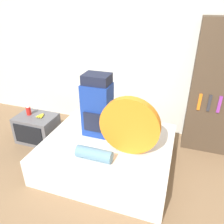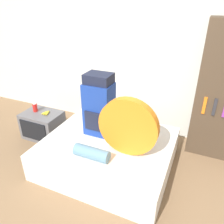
{
  "view_description": "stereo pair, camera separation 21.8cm",
  "coord_description": "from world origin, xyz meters",
  "px_view_note": "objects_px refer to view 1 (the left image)",
  "views": [
    {
      "loc": [
        0.87,
        -1.49,
        2.09
      ],
      "look_at": [
        0.09,
        0.8,
        0.84
      ],
      "focal_mm": 35.0,
      "sensor_mm": 36.0,
      "label": 1
    },
    {
      "loc": [
        1.07,
        -1.41,
        2.09
      ],
      "look_at": [
        0.09,
        0.8,
        0.84
      ],
      "focal_mm": 35.0,
      "sensor_mm": 36.0,
      "label": 2
    }
  ],
  "objects_px": {
    "backpack": "(97,106)",
    "canister": "(29,111)",
    "sleeping_roll": "(94,154)",
    "television": "(37,128)",
    "bookshelf": "(220,90)",
    "tent_bag": "(130,126)"
  },
  "relations": [
    {
      "from": "backpack",
      "to": "canister",
      "type": "height_order",
      "value": "backpack"
    },
    {
      "from": "sleeping_roll",
      "to": "television",
      "type": "distance_m",
      "value": 1.42
    },
    {
      "from": "sleeping_roll",
      "to": "bookshelf",
      "type": "bearing_deg",
      "value": 43.62
    },
    {
      "from": "television",
      "to": "bookshelf",
      "type": "bearing_deg",
      "value": 15.18
    },
    {
      "from": "sleeping_roll",
      "to": "television",
      "type": "xyz_separation_m",
      "value": [
        -1.27,
        0.6,
        -0.24
      ]
    },
    {
      "from": "tent_bag",
      "to": "bookshelf",
      "type": "height_order",
      "value": "bookshelf"
    },
    {
      "from": "tent_bag",
      "to": "canister",
      "type": "xyz_separation_m",
      "value": [
        -1.74,
        0.34,
        -0.24
      ]
    },
    {
      "from": "backpack",
      "to": "television",
      "type": "distance_m",
      "value": 1.24
    },
    {
      "from": "backpack",
      "to": "canister",
      "type": "xyz_separation_m",
      "value": [
        -1.22,
        0.06,
        -0.3
      ]
    },
    {
      "from": "tent_bag",
      "to": "sleeping_roll",
      "type": "bearing_deg",
      "value": -140.63
    },
    {
      "from": "backpack",
      "to": "tent_bag",
      "type": "relative_size",
      "value": 1.18
    },
    {
      "from": "television",
      "to": "bookshelf",
      "type": "height_order",
      "value": "bookshelf"
    },
    {
      "from": "backpack",
      "to": "bookshelf",
      "type": "relative_size",
      "value": 0.45
    },
    {
      "from": "bookshelf",
      "to": "television",
      "type": "bearing_deg",
      "value": -164.82
    },
    {
      "from": "backpack",
      "to": "bookshelf",
      "type": "xyz_separation_m",
      "value": [
        1.56,
        0.76,
        0.14
      ]
    },
    {
      "from": "sleeping_roll",
      "to": "television",
      "type": "bearing_deg",
      "value": 154.62
    },
    {
      "from": "television",
      "to": "bookshelf",
      "type": "relative_size",
      "value": 0.33
    },
    {
      "from": "backpack",
      "to": "tent_bag",
      "type": "bearing_deg",
      "value": -27.7
    },
    {
      "from": "backpack",
      "to": "sleeping_roll",
      "type": "bearing_deg",
      "value": -72.55
    },
    {
      "from": "backpack",
      "to": "television",
      "type": "relative_size",
      "value": 1.39
    },
    {
      "from": "backpack",
      "to": "tent_bag",
      "type": "xyz_separation_m",
      "value": [
        0.52,
        -0.27,
        -0.05
      ]
    },
    {
      "from": "sleeping_roll",
      "to": "tent_bag",
      "type": "bearing_deg",
      "value": 39.37
    }
  ]
}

